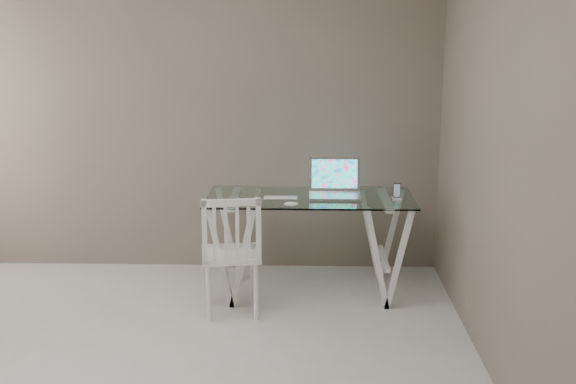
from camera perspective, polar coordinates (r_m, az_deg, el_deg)
name	(u,v)px	position (r m, az deg, el deg)	size (l,w,h in m)	color
room	(99,78)	(3.64, -14.69, 8.68)	(4.50, 4.52, 2.71)	beige
desk	(309,244)	(5.34, 1.71, -4.15)	(1.50, 0.70, 0.75)	silver
chair	(231,250)	(4.92, -4.51, -4.59)	(0.45, 0.45, 0.86)	white
laptop	(335,186)	(5.29, 3.72, 0.44)	(0.37, 0.32, 0.26)	#B4B4B8
keyboard	(281,198)	(5.19, -0.59, -0.47)	(0.26, 0.11, 0.01)	silver
mouse	(291,204)	(4.96, 0.24, -0.97)	(0.10, 0.06, 0.03)	white
phone_dock	(397,195)	(5.21, 8.59, -0.23)	(0.06, 0.06, 0.12)	white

